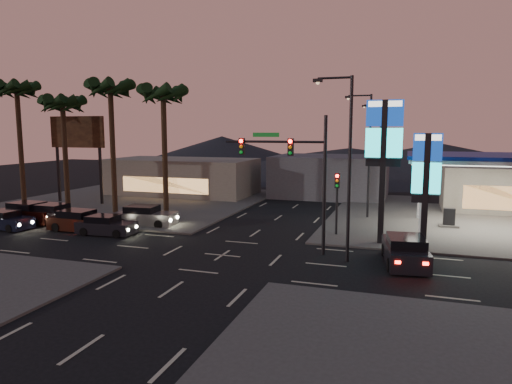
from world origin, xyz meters
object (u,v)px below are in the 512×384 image
(gas_station, at_px, (499,160))
(pylon_sign_short, at_px, (426,174))
(traffic_signal_mast, at_px, (295,164))
(car_lane_b_mid, at_px, (53,215))
(car_lane_b_front, at_px, (145,216))
(suv_station, at_px, (405,251))
(car_lane_a_rear, at_px, (6,220))
(car_lane_b_rear, at_px, (30,213))
(car_lane_a_mid, at_px, (80,221))
(car_lane_a_front, at_px, (106,226))
(pylon_sign_tall, at_px, (384,143))

(gas_station, relative_size, pylon_sign_short, 1.74)
(traffic_signal_mast, bearing_deg, car_lane_b_mid, 173.67)
(car_lane_b_front, bearing_deg, suv_station, -13.23)
(car_lane_a_rear, height_order, car_lane_b_rear, car_lane_b_rear)
(car_lane_a_mid, distance_m, car_lane_b_rear, 5.82)
(car_lane_a_front, height_order, car_lane_b_rear, car_lane_b_rear)
(gas_station, bearing_deg, suv_station, -119.53)
(pylon_sign_short, bearing_deg, car_lane_b_rear, -179.02)
(car_lane_a_front, xyz_separation_m, car_lane_a_mid, (-2.52, 0.42, 0.07))
(car_lane_a_mid, height_order, suv_station, suv_station)
(gas_station, height_order, car_lane_a_rear, gas_station)
(gas_station, distance_m, pylon_sign_tall, 10.01)
(gas_station, bearing_deg, car_lane_a_rear, -162.98)
(pylon_sign_short, relative_size, car_lane_a_mid, 1.51)
(traffic_signal_mast, xyz_separation_m, car_lane_b_mid, (-19.52, 2.17, -4.51))
(car_lane_b_rear, bearing_deg, pylon_sign_tall, 3.24)
(pylon_sign_tall, distance_m, car_lane_b_front, 18.15)
(pylon_sign_short, distance_m, traffic_signal_mast, 7.69)
(car_lane_a_mid, xyz_separation_m, suv_station, (22.24, -1.38, 0.05))
(gas_station, height_order, car_lane_a_front, gas_station)
(pylon_sign_short, xyz_separation_m, car_lane_b_rear, (-28.93, -0.49, -3.91))
(traffic_signal_mast, height_order, suv_station, traffic_signal_mast)
(car_lane_a_mid, distance_m, car_lane_b_front, 4.63)
(gas_station, height_order, car_lane_a_mid, gas_station)
(pylon_sign_short, xyz_separation_m, car_lane_a_rear, (-28.83, -2.86, -4.03))
(car_lane_b_front, bearing_deg, traffic_signal_mast, -17.12)
(gas_station, bearing_deg, car_lane_b_front, -166.00)
(car_lane_a_mid, xyz_separation_m, car_lane_b_mid, (-3.54, 1.35, 0.03))
(pylon_sign_short, height_order, car_lane_b_front, pylon_sign_short)
(pylon_sign_short, distance_m, car_lane_a_front, 21.20)
(car_lane_a_rear, relative_size, suv_station, 0.85)
(car_lane_a_rear, xyz_separation_m, car_lane_b_front, (9.10, 4.19, 0.08))
(traffic_signal_mast, xyz_separation_m, car_lane_b_front, (-12.48, 3.85, -4.52))
(car_lane_a_front, height_order, car_lane_a_rear, car_lane_a_rear)
(car_lane_b_front, xyz_separation_m, car_lane_b_mid, (-7.04, -1.68, 0.01))
(car_lane_b_rear, bearing_deg, pylon_sign_short, 0.98)
(gas_station, xyz_separation_m, car_lane_b_front, (-24.73, -6.17, -4.38))
(pylon_sign_short, xyz_separation_m, car_lane_b_mid, (-26.77, -0.35, -3.94))
(gas_station, relative_size, suv_station, 2.44)
(car_lane_b_mid, bearing_deg, traffic_signal_mast, -6.33)
(gas_station, distance_m, car_lane_b_mid, 33.01)
(gas_station, distance_m, pylon_sign_short, 9.02)
(gas_station, distance_m, traffic_signal_mast, 15.82)
(gas_station, bearing_deg, car_lane_a_front, -159.50)
(car_lane_a_front, relative_size, suv_station, 0.83)
(car_lane_a_rear, bearing_deg, car_lane_b_rear, 92.36)
(car_lane_a_mid, height_order, car_lane_b_rear, car_lane_b_rear)
(gas_station, xyz_separation_m, car_lane_a_mid, (-28.23, -9.19, -4.39))
(car_lane_b_front, bearing_deg, car_lane_a_mid, -139.16)
(traffic_signal_mast, bearing_deg, pylon_sign_tall, 36.52)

